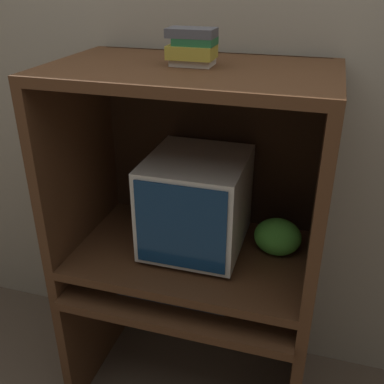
# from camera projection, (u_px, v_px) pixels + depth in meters

# --- Properties ---
(wall_back) EXTENTS (6.00, 0.06, 2.60)m
(wall_back) POSITION_uv_depth(u_px,v_px,m) (216.00, 90.00, 1.85)
(wall_back) COLOR gray
(wall_back) RESTS_ON ground_plane
(desk_base) EXTENTS (0.98, 0.62, 0.62)m
(desk_base) POSITION_uv_depth(u_px,v_px,m) (189.00, 321.00, 1.92)
(desk_base) COLOR #4C2D19
(desk_base) RESTS_ON ground_plane
(desk_monitor_shelf) EXTENTS (0.98, 0.59, 0.12)m
(desk_monitor_shelf) POSITION_uv_depth(u_px,v_px,m) (191.00, 255.00, 1.81)
(desk_monitor_shelf) COLOR #4C2D19
(desk_monitor_shelf) RESTS_ON desk_base
(hutch_upper) EXTENTS (0.98, 0.59, 0.72)m
(hutch_upper) POSITION_uv_depth(u_px,v_px,m) (194.00, 136.00, 1.62)
(hutch_upper) COLOR #4C2D19
(hutch_upper) RESTS_ON desk_monitor_shelf
(crt_monitor) EXTENTS (0.37, 0.41, 0.38)m
(crt_monitor) POSITION_uv_depth(u_px,v_px,m) (196.00, 203.00, 1.74)
(crt_monitor) COLOR beige
(crt_monitor) RESTS_ON desk_monitor_shelf
(keyboard) EXTENTS (0.43, 0.14, 0.03)m
(keyboard) POSITION_uv_depth(u_px,v_px,m) (175.00, 291.00, 1.74)
(keyboard) COLOR #2D2D30
(keyboard) RESTS_ON desk_base
(mouse) EXTENTS (0.07, 0.05, 0.03)m
(mouse) POSITION_uv_depth(u_px,v_px,m) (248.00, 303.00, 1.67)
(mouse) COLOR #B7B7B7
(mouse) RESTS_ON desk_base
(snack_bag) EXTENTS (0.18, 0.14, 0.15)m
(snack_bag) POSITION_uv_depth(u_px,v_px,m) (278.00, 237.00, 1.75)
(snack_bag) COLOR green
(snack_bag) RESTS_ON desk_monitor_shelf
(book_stack) EXTENTS (0.16, 0.11, 0.12)m
(book_stack) POSITION_uv_depth(u_px,v_px,m) (192.00, 47.00, 1.46)
(book_stack) COLOR beige
(book_stack) RESTS_ON hutch_upper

